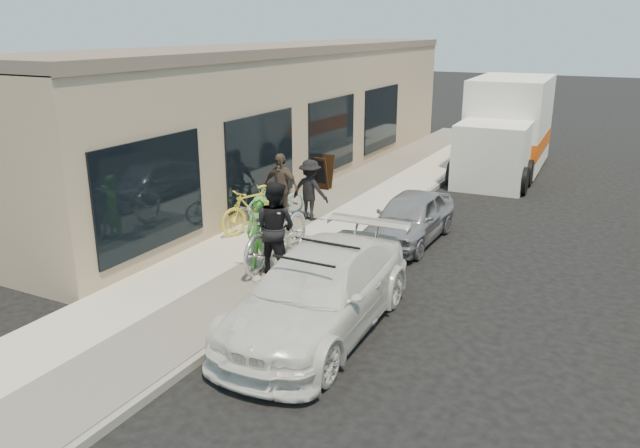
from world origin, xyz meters
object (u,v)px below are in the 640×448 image
at_px(sedan_silver, 410,217).
at_px(cruiser_bike_a, 264,212).
at_px(bike_rack, 276,201).
at_px(bystander_b, 281,187).
at_px(tandem_bike, 278,232).
at_px(cruiser_bike_b, 277,201).
at_px(bystander_a, 310,190).
at_px(moving_truck, 506,131).
at_px(woman_rider, 260,233).
at_px(sandwich_board, 321,172).
at_px(sedan_white, 319,292).
at_px(cruiser_bike_c, 253,209).
at_px(man_standing, 275,228).

bearing_deg(sedan_silver, cruiser_bike_a, -157.84).
height_order(bike_rack, cruiser_bike_a, cruiser_bike_a).
bearing_deg(bystander_b, tandem_bike, -57.07).
height_order(cruiser_bike_b, bystander_a, bystander_a).
bearing_deg(moving_truck, woman_rider, -103.56).
distance_m(sandwich_board, woman_rider, 6.52).
bearing_deg(sedan_white, tandem_bike, 132.78).
xyz_separation_m(sedan_white, moving_truck, (0.18, 13.39, 0.71)).
relative_size(sandwich_board, moving_truck, 0.15).
relative_size(sedan_silver, cruiser_bike_b, 2.07).
distance_m(moving_truck, cruiser_bike_c, 10.62).
bearing_deg(moving_truck, tandem_bike, -103.20).
distance_m(tandem_bike, bystander_a, 3.06).
relative_size(cruiser_bike_a, bystander_b, 0.88).
relative_size(bystander_a, bystander_b, 0.90).
bearing_deg(bike_rack, sedan_silver, 5.72).
xyz_separation_m(tandem_bike, bystander_a, (-0.84, 2.94, 0.10)).
distance_m(sedan_silver, tandem_bike, 3.43).
distance_m(sedan_silver, man_standing, 3.76).
bearing_deg(bystander_a, cruiser_bike_a, 69.68).
bearing_deg(sandwich_board, man_standing, -66.83).
xyz_separation_m(sandwich_board, cruiser_bike_b, (0.33, -3.08, -0.08)).
xyz_separation_m(cruiser_bike_a, cruiser_bike_b, (-0.31, 1.06, -0.02)).
xyz_separation_m(man_standing, bystander_a, (-1.06, 3.40, -0.16)).
bearing_deg(cruiser_bike_a, bike_rack, 74.41).
distance_m(man_standing, cruiser_bike_c, 2.67).
xyz_separation_m(sedan_white, man_standing, (-1.75, 1.53, 0.39)).
distance_m(sedan_silver, bystander_b, 3.30).
relative_size(cruiser_bike_c, bystander_b, 1.07).
relative_size(bike_rack, man_standing, 0.42).
distance_m(cruiser_bike_a, cruiser_bike_b, 1.11).
xyz_separation_m(moving_truck, bystander_b, (-3.63, -8.80, -0.40)).
bearing_deg(bystander_a, man_standing, 110.27).
height_order(cruiser_bike_b, bystander_b, bystander_b).
relative_size(sedan_white, cruiser_bike_c, 2.64).
xyz_separation_m(sandwich_board, moving_truck, (4.17, 5.58, 0.73)).
height_order(tandem_bike, cruiser_bike_c, tandem_bike).
distance_m(sedan_white, cruiser_bike_b, 5.98).
distance_m(sedan_white, tandem_bike, 2.80).
bearing_deg(bystander_a, woman_rider, 104.46).
bearing_deg(moving_truck, man_standing, -101.76).
xyz_separation_m(cruiser_bike_c, bystander_a, (0.73, 1.45, 0.22)).
relative_size(moving_truck, cruiser_bike_a, 4.36).
bearing_deg(man_standing, moving_truck, -96.73).
bearing_deg(sandwich_board, sedan_white, -59.39).
relative_size(sedan_silver, bystander_b, 2.00).
xyz_separation_m(sedan_white, cruiser_bike_b, (-3.66, 4.73, -0.10)).
xyz_separation_m(sedan_silver, woman_rider, (-1.93, -3.35, 0.32)).
bearing_deg(woman_rider, bystander_a, 89.02).
bearing_deg(cruiser_bike_c, sandwich_board, 116.21).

